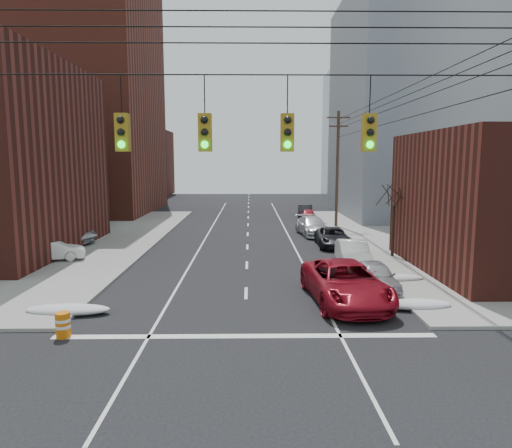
{
  "coord_description": "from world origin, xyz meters",
  "views": [
    {
      "loc": [
        0.2,
        -9.42,
        6.34
      ],
      "look_at": [
        0.52,
        14.81,
        3.0
      ],
      "focal_mm": 32.0,
      "sensor_mm": 36.0,
      "label": 1
    }
  ],
  "objects_px": {
    "parked_car_f": "(305,212)",
    "parked_car_d": "(313,226)",
    "lot_car_b": "(60,233)",
    "lot_car_d": "(27,226)",
    "parked_car_b": "(353,254)",
    "construction_barrel": "(63,325)",
    "parked_car_e": "(308,215)",
    "lot_car_a": "(52,251)",
    "parked_car_a": "(375,276)",
    "parked_car_c": "(333,237)",
    "red_pickup": "(345,283)",
    "lot_car_c": "(4,235)"
  },
  "relations": [
    {
      "from": "parked_car_f",
      "to": "parked_car_d",
      "type": "bearing_deg",
      "value": -86.72
    },
    {
      "from": "lot_car_b",
      "to": "lot_car_d",
      "type": "relative_size",
      "value": 1.37
    },
    {
      "from": "parked_car_d",
      "to": "parked_car_b",
      "type": "bearing_deg",
      "value": -93.37
    },
    {
      "from": "lot_car_d",
      "to": "construction_barrel",
      "type": "height_order",
      "value": "lot_car_d"
    },
    {
      "from": "parked_car_e",
      "to": "lot_car_a",
      "type": "distance_m",
      "value": 27.2
    },
    {
      "from": "parked_car_a",
      "to": "parked_car_f",
      "type": "relative_size",
      "value": 0.92
    },
    {
      "from": "construction_barrel",
      "to": "lot_car_d",
      "type": "bearing_deg",
      "value": 118.26
    },
    {
      "from": "parked_car_c",
      "to": "lot_car_a",
      "type": "xyz_separation_m",
      "value": [
        -18.64,
        -5.35,
        0.09
      ]
    },
    {
      "from": "red_pickup",
      "to": "parked_car_b",
      "type": "height_order",
      "value": "red_pickup"
    },
    {
      "from": "parked_car_b",
      "to": "red_pickup",
      "type": "bearing_deg",
      "value": -101.46
    },
    {
      "from": "parked_car_d",
      "to": "lot_car_a",
      "type": "relative_size",
      "value": 1.41
    },
    {
      "from": "lot_car_b",
      "to": "construction_barrel",
      "type": "distance_m",
      "value": 19.86
    },
    {
      "from": "parked_car_d",
      "to": "lot_car_d",
      "type": "height_order",
      "value": "parked_car_d"
    },
    {
      "from": "lot_car_a",
      "to": "lot_car_d",
      "type": "relative_size",
      "value": 0.95
    },
    {
      "from": "parked_car_d",
      "to": "construction_barrel",
      "type": "height_order",
      "value": "parked_car_d"
    },
    {
      "from": "lot_car_c",
      "to": "parked_car_f",
      "type": "bearing_deg",
      "value": -57.19
    },
    {
      "from": "red_pickup",
      "to": "parked_car_a",
      "type": "xyz_separation_m",
      "value": [
        1.91,
        2.0,
        -0.21
      ]
    },
    {
      "from": "parked_car_a",
      "to": "parked_car_b",
      "type": "distance_m",
      "value": 4.92
    },
    {
      "from": "parked_car_c",
      "to": "parked_car_d",
      "type": "xyz_separation_m",
      "value": [
        -0.79,
        5.26,
        0.09
      ]
    },
    {
      "from": "parked_car_c",
      "to": "construction_barrel",
      "type": "xyz_separation_m",
      "value": [
        -12.98,
        -17.66,
        -0.22
      ]
    },
    {
      "from": "parked_car_c",
      "to": "parked_car_a",
      "type": "bearing_deg",
      "value": -88.24
    },
    {
      "from": "parked_car_b",
      "to": "lot_car_b",
      "type": "xyz_separation_m",
      "value": [
        -20.58,
        7.41,
        0.14
      ]
    },
    {
      "from": "parked_car_f",
      "to": "lot_car_b",
      "type": "relative_size",
      "value": 0.81
    },
    {
      "from": "lot_car_a",
      "to": "parked_car_d",
      "type": "bearing_deg",
      "value": -76.47
    },
    {
      "from": "lot_car_d",
      "to": "lot_car_a",
      "type": "bearing_deg",
      "value": -149.75
    },
    {
      "from": "parked_car_c",
      "to": "lot_car_c",
      "type": "height_order",
      "value": "lot_car_c"
    },
    {
      "from": "parked_car_b",
      "to": "parked_car_f",
      "type": "distance_m",
      "value": 23.93
    },
    {
      "from": "red_pickup",
      "to": "parked_car_e",
      "type": "height_order",
      "value": "red_pickup"
    },
    {
      "from": "parked_car_f",
      "to": "lot_car_c",
      "type": "xyz_separation_m",
      "value": [
        -24.66,
        -16.76,
        0.1
      ]
    },
    {
      "from": "construction_barrel",
      "to": "red_pickup",
      "type": "bearing_deg",
      "value": 19.89
    },
    {
      "from": "parked_car_f",
      "to": "lot_car_d",
      "type": "height_order",
      "value": "lot_car_d"
    },
    {
      "from": "parked_car_b",
      "to": "lot_car_b",
      "type": "bearing_deg",
      "value": 164.13
    },
    {
      "from": "parked_car_b",
      "to": "parked_car_d",
      "type": "xyz_separation_m",
      "value": [
        -0.79,
        12.0,
        0.0
      ]
    },
    {
      "from": "parked_car_e",
      "to": "lot_car_d",
      "type": "height_order",
      "value": "lot_car_d"
    },
    {
      "from": "red_pickup",
      "to": "parked_car_b",
      "type": "bearing_deg",
      "value": 69.86
    },
    {
      "from": "parked_car_e",
      "to": "parked_car_f",
      "type": "distance_m",
      "value": 2.74
    },
    {
      "from": "parked_car_a",
      "to": "lot_car_a",
      "type": "xyz_separation_m",
      "value": [
        -18.64,
        6.3,
        0.08
      ]
    },
    {
      "from": "parked_car_c",
      "to": "lot_car_a",
      "type": "height_order",
      "value": "lot_car_a"
    },
    {
      "from": "parked_car_e",
      "to": "lot_car_b",
      "type": "bearing_deg",
      "value": -142.22
    },
    {
      "from": "lot_car_a",
      "to": "lot_car_c",
      "type": "bearing_deg",
      "value": 28.93
    },
    {
      "from": "parked_car_d",
      "to": "parked_car_e",
      "type": "relative_size",
      "value": 1.43
    },
    {
      "from": "red_pickup",
      "to": "lot_car_a",
      "type": "height_order",
      "value": "red_pickup"
    },
    {
      "from": "parked_car_f",
      "to": "construction_barrel",
      "type": "height_order",
      "value": "parked_car_f"
    },
    {
      "from": "red_pickup",
      "to": "lot_car_a",
      "type": "relative_size",
      "value": 1.7
    },
    {
      "from": "parked_car_a",
      "to": "lot_car_c",
      "type": "relative_size",
      "value": 0.87
    },
    {
      "from": "red_pickup",
      "to": "lot_car_b",
      "type": "height_order",
      "value": "red_pickup"
    },
    {
      "from": "lot_car_a",
      "to": "parked_car_a",
      "type": "bearing_deg",
      "value": -125.9
    },
    {
      "from": "parked_car_e",
      "to": "red_pickup",
      "type": "bearing_deg",
      "value": -89.91
    },
    {
      "from": "parked_car_f",
      "to": "construction_barrel",
      "type": "relative_size",
      "value": 4.88
    },
    {
      "from": "lot_car_c",
      "to": "parked_car_a",
      "type": "bearing_deg",
      "value": -117.5
    }
  ]
}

